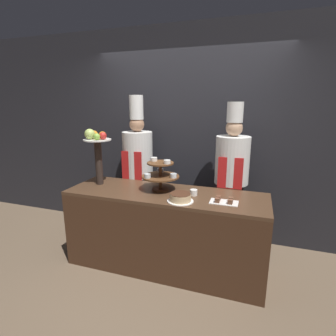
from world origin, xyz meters
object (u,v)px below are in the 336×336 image
(tiered_stand, at_px, (160,173))
(cake_round, at_px, (180,198))
(chef_center_left, at_px, (231,174))
(cup_white, at_px, (194,192))
(chef_left, at_px, (138,165))
(fruit_pedestal, at_px, (97,146))
(cake_square_tray, at_px, (224,201))

(tiered_stand, height_order, cake_round, tiered_stand)
(chef_center_left, bearing_deg, cup_white, -122.47)
(cake_round, bearing_deg, tiered_stand, 138.94)
(chef_left, bearing_deg, fruit_pedestal, -120.00)
(cake_round, distance_m, cake_square_tray, 0.42)
(cup_white, height_order, chef_center_left, chef_center_left)
(cup_white, distance_m, chef_left, 1.03)
(fruit_pedestal, distance_m, cake_square_tray, 1.56)
(chef_left, bearing_deg, tiered_stand, -43.73)
(fruit_pedestal, xyz_separation_m, cake_round, (1.08, -0.24, -0.41))
(tiered_stand, bearing_deg, chef_left, 136.27)
(cake_round, xyz_separation_m, cup_white, (0.08, 0.21, -0.01))
(cake_round, relative_size, cake_square_tray, 0.96)
(cake_square_tray, relative_size, chef_center_left, 0.15)
(cake_square_tray, distance_m, chef_center_left, 0.64)
(cake_round, xyz_separation_m, cake_square_tray, (0.41, 0.11, -0.02))
(tiered_stand, bearing_deg, cake_round, -41.06)
(cake_round, distance_m, chef_center_left, 0.85)
(chef_center_left, bearing_deg, tiered_stand, -146.85)
(cup_white, relative_size, chef_center_left, 0.04)
(tiered_stand, relative_size, chef_center_left, 0.22)
(tiered_stand, bearing_deg, chef_center_left, 33.15)
(tiered_stand, distance_m, chef_center_left, 0.86)
(fruit_pedestal, bearing_deg, cake_square_tray, -5.33)
(cake_round, height_order, chef_center_left, chef_center_left)
(cake_square_tray, bearing_deg, chef_left, 152.43)
(cake_round, bearing_deg, chef_left, 137.26)
(chef_left, bearing_deg, chef_center_left, 0.00)
(fruit_pedestal, distance_m, cup_white, 1.24)
(tiered_stand, relative_size, cup_white, 5.39)
(chef_left, relative_size, chef_center_left, 1.04)
(tiered_stand, height_order, cup_white, tiered_stand)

